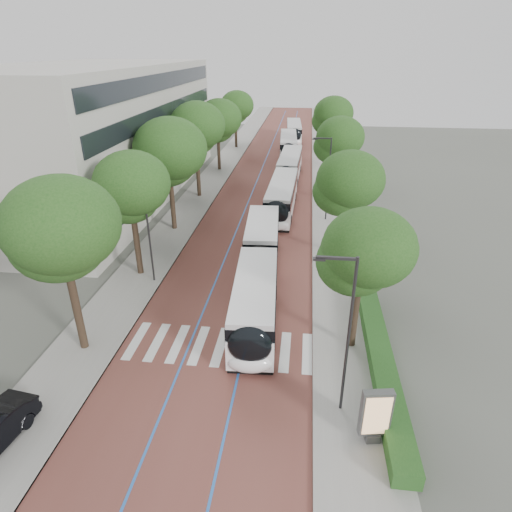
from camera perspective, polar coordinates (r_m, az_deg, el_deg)
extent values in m
plane|color=#51544C|center=(24.57, -5.73, -13.35)|extent=(160.00, 160.00, 0.00)
cube|color=brown|center=(60.67, 2.21, 11.22)|extent=(11.00, 140.00, 0.02)
cube|color=gray|center=(61.68, -4.89, 11.44)|extent=(4.00, 140.00, 0.12)
cube|color=gray|center=(60.55, 9.43, 10.91)|extent=(4.00, 140.00, 0.12)
cube|color=gray|center=(61.33, -3.12, 11.41)|extent=(0.20, 140.00, 0.14)
cube|color=gray|center=(60.49, 7.60, 11.02)|extent=(0.20, 140.00, 0.14)
cube|color=silver|center=(26.61, -15.61, -10.76)|extent=(0.55, 3.60, 0.01)
cube|color=silver|center=(26.19, -13.03, -11.08)|extent=(0.55, 3.60, 0.01)
cube|color=silver|center=(25.83, -10.36, -11.38)|extent=(0.55, 3.60, 0.01)
cube|color=silver|center=(25.53, -7.61, -11.66)|extent=(0.55, 3.60, 0.01)
cube|color=silver|center=(25.28, -4.80, -11.93)|extent=(0.55, 3.60, 0.01)
cube|color=silver|center=(25.10, -1.94, -12.17)|extent=(0.55, 3.60, 0.01)
cube|color=silver|center=(24.97, 0.97, -12.38)|extent=(0.55, 3.60, 0.01)
cube|color=silver|center=(24.91, 3.90, -12.56)|extent=(0.55, 3.60, 0.01)
cube|color=silver|center=(24.91, 6.84, -12.71)|extent=(0.55, 3.60, 0.01)
cube|color=blue|center=(60.81, 0.67, 11.28)|extent=(0.12, 126.00, 0.01)
cube|color=blue|center=(60.57, 3.74, 11.17)|extent=(0.12, 126.00, 0.01)
cube|color=#9F9C93|center=(53.03, -21.16, 15.13)|extent=(18.00, 40.00, 14.00)
cube|color=black|center=(50.42, -11.06, 11.19)|extent=(0.12, 38.00, 1.60)
cube|color=black|center=(49.72, -11.38, 14.75)|extent=(0.12, 38.00, 1.60)
cube|color=black|center=(49.22, -11.72, 18.40)|extent=(0.12, 38.00, 1.60)
cube|color=black|center=(48.94, -12.06, 21.87)|extent=(0.12, 38.00, 1.60)
cube|color=#1B4819|center=(24.24, 16.40, -13.54)|extent=(1.20, 14.00, 0.80)
cylinder|color=#2A2A2D|center=(19.36, 12.19, -10.81)|extent=(0.14, 0.14, 8.00)
cube|color=#2A2A2D|center=(17.26, 10.76, -0.29)|extent=(1.70, 0.12, 0.12)
cube|color=#2A2A2D|center=(17.25, 8.42, -0.41)|extent=(0.50, 0.20, 0.10)
cylinder|color=#2A2A2D|center=(42.11, 9.63, 9.96)|extent=(0.14, 0.14, 8.00)
cube|color=#2A2A2D|center=(41.19, 8.90, 15.24)|extent=(1.70, 0.12, 0.12)
cube|color=#2A2A2D|center=(41.18, 7.88, 15.19)|extent=(0.50, 0.20, 0.10)
cylinder|color=#2A2A2D|center=(30.74, -14.16, 3.42)|extent=(0.14, 0.14, 8.00)
cylinder|color=black|center=(25.62, -22.74, -6.76)|extent=(0.44, 0.44, 5.06)
ellipsoid|color=#1D4817|center=(23.62, -24.64, 2.70)|extent=(5.76, 5.76, 4.90)
cylinder|color=black|center=(32.79, -15.54, 1.29)|extent=(0.44, 0.44, 4.67)
ellipsoid|color=#1D4817|center=(31.32, -16.46, 8.35)|extent=(5.27, 5.27, 4.48)
cylinder|color=black|center=(40.57, -11.06, 6.80)|extent=(0.44, 0.44, 4.97)
ellipsoid|color=#1D4817|center=(39.35, -11.63, 13.02)|extent=(6.45, 6.45, 5.48)
cylinder|color=black|center=(49.72, -7.72, 10.78)|extent=(0.44, 0.44, 5.25)
ellipsoid|color=#1D4817|center=(48.70, -8.06, 16.19)|extent=(5.99, 5.99, 5.09)
cylinder|color=black|center=(61.16, -4.97, 13.45)|extent=(0.44, 0.44, 4.56)
ellipsoid|color=#1D4817|center=(60.39, -5.13, 17.28)|extent=(6.01, 6.01, 5.10)
cylinder|color=black|center=(75.63, -2.68, 15.92)|extent=(0.44, 0.44, 4.51)
ellipsoid|color=#1D4817|center=(75.02, -2.75, 19.00)|extent=(5.54, 5.54, 4.71)
cylinder|color=black|center=(24.71, 12.97, -7.79)|extent=(0.44, 0.44, 4.11)
ellipsoid|color=#1D4817|center=(22.89, 13.89, 0.02)|extent=(4.83, 4.83, 4.10)
cylinder|color=black|center=(35.28, 11.29, 3.14)|extent=(0.44, 0.44, 4.21)
ellipsoid|color=#1D4817|center=(34.01, 11.86, 9.09)|extent=(5.21, 5.21, 4.43)
cylinder|color=black|center=(48.42, 10.31, 9.79)|extent=(0.44, 0.44, 4.62)
ellipsoid|color=#1D4817|center=(47.44, 10.72, 14.65)|extent=(5.05, 5.05, 4.29)
cylinder|color=black|center=(63.91, 9.65, 13.85)|extent=(0.44, 0.44, 4.80)
ellipsoid|color=#1D4817|center=(63.16, 9.96, 17.72)|extent=(5.46, 5.46, 4.64)
cylinder|color=black|center=(30.42, 0.47, -0.85)|extent=(2.35, 1.03, 2.30)
cube|color=white|center=(26.24, -0.11, -6.93)|extent=(3.04, 9.49, 1.82)
cube|color=black|center=(25.63, -0.11, -4.79)|extent=(3.07, 9.31, 0.97)
cube|color=silver|center=(25.31, -0.11, -3.54)|extent=(2.98, 9.30, 0.31)
cube|color=black|center=(26.85, -0.11, -8.87)|extent=(2.97, 9.11, 0.35)
cube|color=white|center=(34.54, 0.84, 1.63)|extent=(2.95, 7.87, 1.82)
cube|color=black|center=(34.08, 0.85, 3.38)|extent=(2.98, 7.72, 0.97)
cube|color=silver|center=(33.84, 0.85, 4.38)|extent=(2.89, 7.72, 0.31)
cube|color=black|center=(35.00, 0.82, 0.01)|extent=(2.88, 7.56, 0.35)
ellipsoid|color=black|center=(22.12, -0.83, -11.70)|extent=(2.41, 1.24, 2.28)
ellipsoid|color=white|center=(22.80, -0.82, -14.04)|extent=(2.40, 1.14, 1.14)
cylinder|color=black|center=(24.90, -3.08, -11.16)|extent=(0.36, 1.02, 1.00)
cylinder|color=black|center=(24.78, 2.23, -11.35)|extent=(0.36, 1.02, 1.00)
cylinder|color=black|center=(36.43, -0.83, 1.67)|extent=(0.36, 1.02, 1.00)
cylinder|color=black|center=(36.35, 2.73, 1.58)|extent=(0.36, 1.02, 1.00)
cylinder|color=black|center=(29.32, -1.96, -4.83)|extent=(0.36, 1.02, 1.00)
cylinder|color=black|center=(29.22, 2.48, -4.96)|extent=(0.36, 1.02, 1.00)
cube|color=white|center=(44.90, 3.46, 7.47)|extent=(2.81, 12.06, 1.82)
cube|color=black|center=(44.55, 3.50, 8.86)|extent=(2.84, 11.82, 0.97)
cube|color=silver|center=(44.36, 3.53, 9.65)|extent=(2.75, 11.82, 0.31)
cube|color=black|center=(45.26, 3.43, 6.17)|extent=(2.75, 11.58, 0.35)
ellipsoid|color=black|center=(39.15, 2.73, 5.80)|extent=(2.38, 1.16, 2.28)
ellipsoid|color=white|center=(39.52, 2.69, 4.23)|extent=(2.38, 1.06, 1.14)
cylinder|color=black|center=(41.89, 1.45, 5.01)|extent=(0.33, 1.01, 1.00)
cylinder|color=black|center=(41.71, 4.55, 4.84)|extent=(0.33, 1.01, 1.00)
cylinder|color=black|center=(48.83, 2.51, 8.10)|extent=(0.33, 1.01, 1.00)
cylinder|color=black|center=(48.67, 5.18, 7.96)|extent=(0.33, 1.01, 1.00)
cube|color=white|center=(56.97, 4.51, 11.47)|extent=(2.86, 12.07, 1.82)
cube|color=black|center=(56.69, 4.55, 12.59)|extent=(2.89, 11.83, 0.97)
cube|color=silver|center=(56.55, 4.57, 13.22)|extent=(2.80, 11.83, 0.31)
cube|color=black|center=(57.25, 4.47, 10.42)|extent=(2.79, 11.59, 0.35)
ellipsoid|color=black|center=(51.14, 4.03, 10.65)|extent=(2.38, 1.17, 2.28)
ellipsoid|color=white|center=(51.40, 3.99, 9.41)|extent=(2.38, 1.07, 1.14)
cylinder|color=black|center=(53.80, 2.97, 9.80)|extent=(0.33, 1.01, 1.00)
cylinder|color=black|center=(53.64, 5.40, 9.67)|extent=(0.33, 1.01, 1.00)
cylinder|color=black|center=(60.91, 3.68, 11.72)|extent=(0.33, 1.01, 1.00)
cylinder|color=black|center=(60.77, 5.85, 11.61)|extent=(0.33, 1.01, 1.00)
cube|color=white|center=(69.92, 4.33, 14.22)|extent=(3.12, 12.11, 1.82)
cube|color=black|center=(69.70, 4.36, 15.13)|extent=(3.14, 11.88, 0.97)
cube|color=silver|center=(69.58, 4.38, 15.65)|extent=(3.05, 11.87, 0.31)
cube|color=black|center=(70.15, 4.30, 13.35)|extent=(3.04, 11.63, 0.35)
ellipsoid|color=black|center=(64.05, 4.36, 13.79)|extent=(2.40, 1.22, 2.28)
ellipsoid|color=white|center=(64.25, 4.33, 12.79)|extent=(2.40, 1.12, 1.14)
cylinder|color=black|center=(66.57, 3.31, 12.97)|extent=(0.35, 1.01, 1.00)
cylinder|color=black|center=(66.59, 5.31, 12.91)|extent=(0.35, 1.01, 1.00)
cylinder|color=black|center=(73.80, 3.39, 14.27)|extent=(0.35, 1.01, 1.00)
cylinder|color=black|center=(73.82, 5.20, 14.21)|extent=(0.35, 1.01, 1.00)
cube|color=white|center=(82.25, 5.06, 15.98)|extent=(3.15, 12.12, 1.82)
cube|color=black|center=(82.06, 5.09, 16.76)|extent=(3.18, 11.88, 0.97)
cube|color=silver|center=(81.96, 5.11, 17.20)|extent=(3.09, 11.88, 0.31)
cube|color=black|center=(82.45, 5.03, 15.24)|extent=(3.07, 11.64, 0.35)
ellipsoid|color=black|center=(76.36, 5.16, 15.76)|extent=(2.41, 1.23, 2.28)
ellipsoid|color=white|center=(76.52, 5.12, 14.91)|extent=(2.40, 1.13, 1.14)
cylinder|color=black|center=(78.83, 4.23, 15.00)|extent=(0.35, 1.01, 1.00)
cylinder|color=black|center=(78.89, 5.93, 14.95)|extent=(0.35, 1.01, 1.00)
cylinder|color=black|center=(86.11, 4.21, 15.95)|extent=(0.35, 1.01, 1.00)
cylinder|color=black|center=(86.16, 5.77, 15.89)|extent=(0.35, 1.01, 1.00)
cube|color=#59595B|center=(20.82, 15.20, -22.14)|extent=(0.68, 0.60, 0.41)
cube|color=#59595B|center=(19.84, 15.68, -19.48)|extent=(1.36, 0.57, 2.34)
cube|color=#F0B77F|center=(19.72, 15.85, -19.87)|extent=(1.10, 0.20, 2.03)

